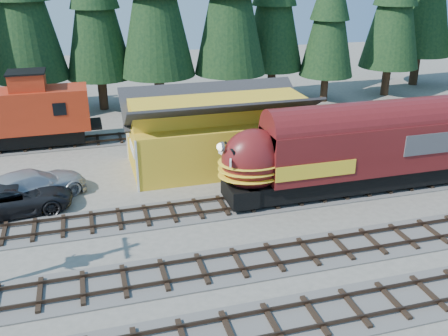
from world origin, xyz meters
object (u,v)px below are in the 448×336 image
object	(u,v)px
caboose	(18,114)
pickup_truck_a	(15,198)
depot	(218,125)
locomotive	(341,155)
pickup_truck_b	(32,186)

from	to	relation	value
caboose	pickup_truck_a	bearing A→B (deg)	-87.10
depot	locomotive	size ratio (longest dim) A/B	0.80
caboose	pickup_truck_a	world-z (taller)	caboose
depot	pickup_truck_a	distance (m)	13.77
depot	caboose	xyz separation A→B (m)	(-13.64, 7.50, -0.26)
locomotive	depot	bearing A→B (deg)	132.37
depot	locomotive	distance (m)	8.81
caboose	pickup_truck_b	size ratio (longest dim) A/B	1.61
pickup_truck_b	depot	bearing A→B (deg)	-104.84
pickup_truck_a	locomotive	bearing A→B (deg)	-106.09
depot	pickup_truck_a	world-z (taller)	depot
locomotive	pickup_truck_b	xyz separation A→B (m)	(-18.18, 4.10, -1.58)
pickup_truck_a	pickup_truck_b	bearing A→B (deg)	-37.75
depot	pickup_truck_a	bearing A→B (deg)	-163.71
depot	caboose	size ratio (longest dim) A/B	1.21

